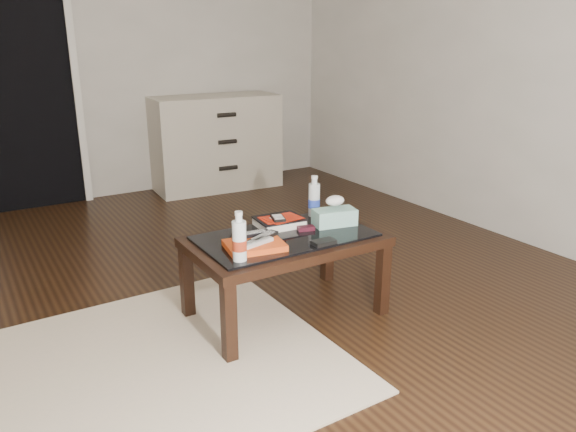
% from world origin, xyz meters
% --- Properties ---
extents(ground, '(5.00, 5.00, 0.00)m').
position_xyz_m(ground, '(0.00, 0.00, 0.00)').
color(ground, black).
rests_on(ground, ground).
extents(room_shell, '(5.00, 5.00, 5.00)m').
position_xyz_m(room_shell, '(0.00, 0.00, 1.62)').
color(room_shell, beige).
rests_on(room_shell, ground).
extents(doorway, '(0.90, 0.08, 2.07)m').
position_xyz_m(doorway, '(-0.40, 2.47, 1.02)').
color(doorway, black).
rests_on(doorway, ground).
extents(coffee_table, '(1.00, 0.60, 0.46)m').
position_xyz_m(coffee_table, '(0.43, -0.39, 0.40)').
color(coffee_table, black).
rests_on(coffee_table, ground).
extents(rug, '(2.03, 1.54, 0.01)m').
position_xyz_m(rug, '(-0.54, -0.52, 0.01)').
color(rug, '#B6A68D').
rests_on(rug, ground).
extents(dresser, '(1.23, 0.57, 0.90)m').
position_xyz_m(dresser, '(1.22, 2.23, 0.45)').
color(dresser, beige).
rests_on(dresser, ground).
extents(magazines, '(0.31, 0.26, 0.03)m').
position_xyz_m(magazines, '(0.20, -0.47, 0.48)').
color(magazines, '#DD4714').
rests_on(magazines, coffee_table).
extents(remote_silver, '(0.21, 0.10, 0.02)m').
position_xyz_m(remote_silver, '(0.19, -0.50, 0.50)').
color(remote_silver, '#A7A8AC').
rests_on(remote_silver, magazines).
extents(remote_black_front, '(0.20, 0.13, 0.02)m').
position_xyz_m(remote_black_front, '(0.26, -0.45, 0.50)').
color(remote_black_front, black).
rests_on(remote_black_front, magazines).
extents(remote_black_back, '(0.20, 0.07, 0.02)m').
position_xyz_m(remote_black_back, '(0.23, -0.38, 0.50)').
color(remote_black_back, black).
rests_on(remote_black_back, magazines).
extents(textbook, '(0.26, 0.22, 0.05)m').
position_xyz_m(textbook, '(0.48, -0.25, 0.48)').
color(textbook, black).
rests_on(textbook, coffee_table).
extents(dvd_mailers, '(0.20, 0.14, 0.01)m').
position_xyz_m(dvd_mailers, '(0.47, -0.25, 0.51)').
color(dvd_mailers, '#B01E0B').
rests_on(dvd_mailers, textbook).
extents(ipod, '(0.09, 0.12, 0.02)m').
position_xyz_m(ipod, '(0.45, -0.28, 0.52)').
color(ipod, black).
rests_on(ipod, dvd_mailers).
extents(flip_phone, '(0.10, 0.07, 0.02)m').
position_xyz_m(flip_phone, '(0.56, -0.38, 0.47)').
color(flip_phone, black).
rests_on(flip_phone, coffee_table).
extents(wallet, '(0.12, 0.07, 0.02)m').
position_xyz_m(wallet, '(0.53, -0.60, 0.47)').
color(wallet, black).
rests_on(wallet, coffee_table).
extents(water_bottle_left, '(0.08, 0.08, 0.24)m').
position_xyz_m(water_bottle_left, '(0.07, -0.57, 0.58)').
color(water_bottle_left, white).
rests_on(water_bottle_left, coffee_table).
extents(water_bottle_right, '(0.07, 0.07, 0.24)m').
position_xyz_m(water_bottle_right, '(0.74, -0.19, 0.58)').
color(water_bottle_right, silver).
rests_on(water_bottle_right, coffee_table).
extents(tissue_box, '(0.25, 0.16, 0.09)m').
position_xyz_m(tissue_box, '(0.74, -0.39, 0.51)').
color(tissue_box, teal).
rests_on(tissue_box, coffee_table).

